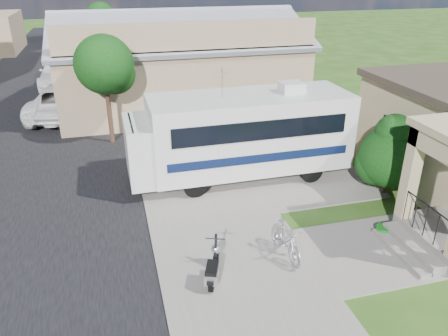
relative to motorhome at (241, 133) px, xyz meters
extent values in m
plane|color=#214011|center=(-0.61, -4.32, -1.70)|extent=(120.00, 120.00, 0.00)
cube|color=black|center=(-8.11, 5.68, -1.69)|extent=(9.00, 80.00, 0.02)
cube|color=slate|center=(-1.61, 5.68, -1.67)|extent=(4.00, 80.00, 0.06)
cube|color=slate|center=(0.89, 0.18, -1.68)|extent=(7.00, 6.00, 0.05)
cube|color=slate|center=(2.39, -5.32, -1.68)|extent=(4.00, 3.00, 0.05)
cube|color=black|center=(4.87, -1.62, 0.00)|extent=(0.04, 1.10, 1.20)
cube|color=slate|center=(4.09, -5.62, -1.45)|extent=(1.60, 2.40, 0.50)
cube|color=slate|center=(3.09, -5.62, -1.54)|extent=(0.40, 2.16, 0.32)
cube|color=slate|center=(2.74, -5.62, -1.62)|extent=(0.35, 2.16, 0.16)
cube|color=#95875E|center=(3.46, -4.60, 0.15)|extent=(0.35, 0.35, 2.70)
cube|color=#95875E|center=(3.46, -5.62, 1.25)|extent=(0.35, 2.40, 0.50)
cylinder|color=black|center=(3.34, -5.62, -0.30)|extent=(0.04, 1.70, 0.04)
cube|color=#7E674E|center=(-0.61, 9.68, 0.10)|extent=(12.00, 8.00, 3.60)
cube|color=slate|center=(-0.61, 7.68, 2.45)|extent=(12.50, 4.40, 1.78)
cube|color=slate|center=(-0.61, 11.68, 2.45)|extent=(12.50, 4.40, 1.78)
cube|color=slate|center=(-0.61, 9.68, 3.15)|extent=(12.50, 0.50, 0.22)
cube|color=#7E674E|center=(-0.61, 5.78, 2.45)|extent=(11.76, 0.20, 1.30)
cylinder|color=#322016|center=(-4.41, 4.68, -0.13)|extent=(0.20, 0.20, 3.15)
sphere|color=black|center=(-4.41, 4.68, 1.67)|extent=(2.40, 2.40, 2.40)
sphere|color=black|center=(-4.01, 4.88, 1.22)|extent=(1.68, 1.68, 1.68)
cylinder|color=#322016|center=(-4.41, 14.68, -0.06)|extent=(0.20, 0.20, 3.29)
sphere|color=black|center=(-4.41, 14.68, 1.82)|extent=(2.40, 2.40, 2.40)
sphere|color=black|center=(-4.01, 14.88, 1.35)|extent=(1.68, 1.68, 1.68)
cylinder|color=#322016|center=(-4.41, 23.68, -0.20)|extent=(0.20, 0.20, 3.01)
sphere|color=black|center=(-4.41, 23.68, 1.52)|extent=(2.40, 2.40, 2.40)
sphere|color=black|center=(-4.01, 23.88, 1.09)|extent=(1.68, 1.68, 1.68)
cube|color=#BABBB7|center=(0.30, 0.00, 0.03)|extent=(6.97, 2.55, 2.58)
cube|color=#BABBB7|center=(-3.57, -0.04, -0.26)|extent=(0.82, 2.36, 1.98)
cube|color=black|center=(-3.75, -0.04, 0.28)|extent=(0.08, 2.11, 0.89)
cube|color=black|center=(0.31, -1.25, 0.50)|extent=(5.90, 0.09, 0.64)
cube|color=black|center=(0.28, 1.26, 0.50)|extent=(5.90, 0.09, 0.64)
cube|color=black|center=(0.31, -1.25, -0.48)|extent=(6.25, 0.08, 0.30)
cube|color=black|center=(0.28, 1.25, -0.48)|extent=(6.25, 0.08, 0.30)
cube|color=#BABBB7|center=(1.78, 0.02, 1.50)|extent=(0.80, 0.70, 0.35)
cylinder|color=#A6A5AD|center=(-0.70, -0.01, 1.82)|extent=(0.04, 0.04, 0.99)
cylinder|color=black|center=(-1.91, -1.11, -1.26)|extent=(0.80, 0.29, 0.79)
cylinder|color=black|center=(-1.94, 1.07, -1.26)|extent=(0.80, 0.29, 0.79)
cylinder|color=black|center=(2.25, -1.07, -1.26)|extent=(0.80, 0.29, 0.79)
cylinder|color=black|center=(2.23, 1.11, -1.26)|extent=(0.80, 0.29, 0.79)
cylinder|color=#322016|center=(4.34, -2.47, -1.29)|extent=(0.17, 0.17, 0.83)
sphere|color=black|center=(4.34, -2.47, -0.36)|extent=(2.07, 2.07, 2.07)
sphere|color=black|center=(4.75, -2.16, 0.05)|extent=(1.65, 1.65, 1.65)
sphere|color=black|center=(4.03, -2.26, -0.67)|extent=(1.45, 1.45, 1.45)
sphere|color=black|center=(4.54, -2.78, -0.77)|extent=(1.24, 1.24, 1.24)
sphere|color=black|center=(4.34, -2.47, 0.47)|extent=(1.24, 1.24, 1.24)
cylinder|color=black|center=(-2.46, -5.78, -1.45)|extent=(0.24, 0.40, 0.39)
cylinder|color=black|center=(-2.12, -4.86, -1.45)|extent=(0.24, 0.40, 0.39)
cube|color=#A6A5AD|center=(-2.31, -5.36, -1.40)|extent=(0.42, 0.55, 0.07)
cube|color=#A6A5AD|center=(-2.43, -5.69, -1.27)|extent=(0.45, 0.56, 0.27)
cube|color=black|center=(-2.42, -5.65, -1.09)|extent=(0.43, 0.59, 0.11)
cube|color=black|center=(-2.51, -5.90, -1.29)|extent=(0.21, 0.22, 0.09)
cylinder|color=black|center=(-2.15, -4.92, -1.09)|extent=(0.17, 0.31, 0.74)
sphere|color=#A6A5AD|center=(-2.12, -4.86, -1.16)|extent=(0.25, 0.25, 0.25)
sphere|color=black|center=(-2.10, -4.80, -1.16)|extent=(0.11, 0.11, 0.11)
cylinder|color=black|center=(-2.17, -4.99, -0.76)|extent=(0.47, 0.20, 0.03)
cube|color=black|center=(-2.12, -4.86, -1.34)|extent=(0.20, 0.28, 0.05)
imported|color=#A6A5AD|center=(-0.29, -4.97, -1.23)|extent=(0.63, 1.63, 0.95)
imported|color=white|center=(-6.53, 9.20, -0.88)|extent=(3.84, 6.32, 1.64)
imported|color=white|center=(-7.29, 15.88, -0.91)|extent=(2.43, 5.55, 1.59)
cylinder|color=#125D16|center=(2.88, -4.63, -1.60)|extent=(0.45, 0.45, 0.20)
camera|label=1|loc=(-4.24, -13.68, 5.34)|focal=35.00mm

